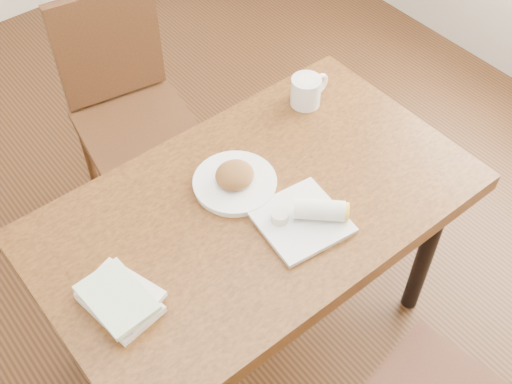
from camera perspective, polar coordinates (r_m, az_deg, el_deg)
ground at (r=2.48m, az=0.00°, el=-12.26°), size 4.00×5.00×0.01m
table at (r=1.92m, az=0.00°, el=-2.63°), size 1.29×0.75×0.75m
chair_far at (r=2.53m, az=-11.46°, el=8.03°), size 0.49×0.49×0.95m
plate_scone at (r=1.88m, az=-1.90°, el=1.06°), size 0.25×0.25×0.08m
coffee_mug at (r=2.14m, az=4.55°, el=9.01°), size 0.15×0.10×0.10m
plate_burrito at (r=1.80m, az=4.53°, el=-2.23°), size 0.26×0.26×0.08m
book_stack at (r=1.67m, az=-12.04°, el=-9.26°), size 0.19×0.23×0.05m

